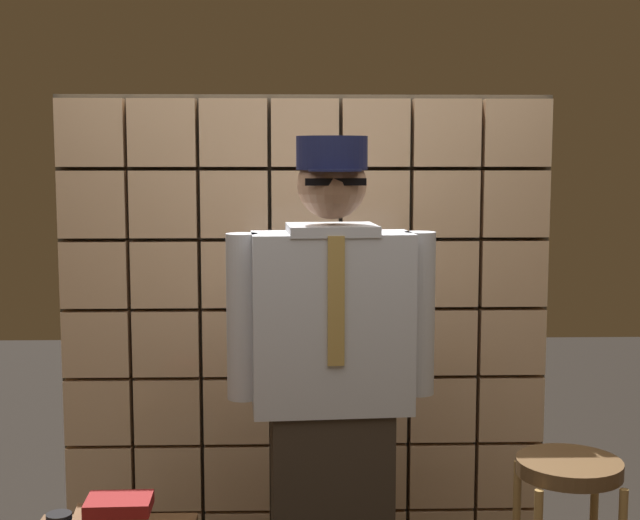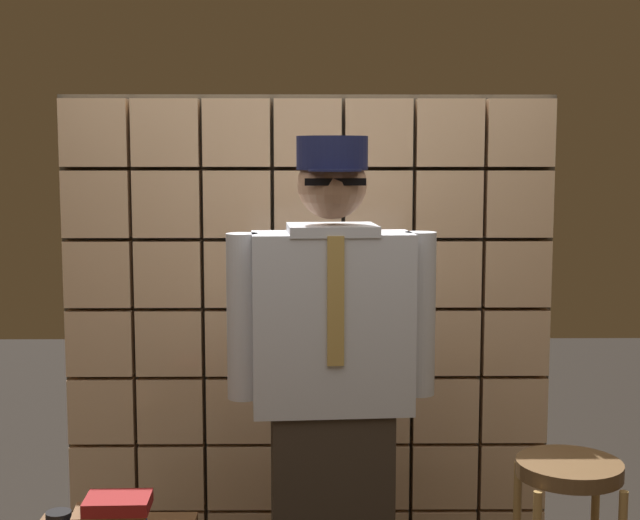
% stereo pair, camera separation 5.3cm
% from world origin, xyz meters
% --- Properties ---
extents(glass_block_wall, '(2.03, 0.10, 2.03)m').
position_xyz_m(glass_block_wall, '(-0.00, 1.14, 0.99)').
color(glass_block_wall, '#E0B78C').
rests_on(glass_block_wall, ground).
extents(standing_person, '(0.73, 0.32, 1.83)m').
position_xyz_m(standing_person, '(0.08, 0.53, 0.95)').
color(standing_person, '#382D23').
rests_on(standing_person, ground).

